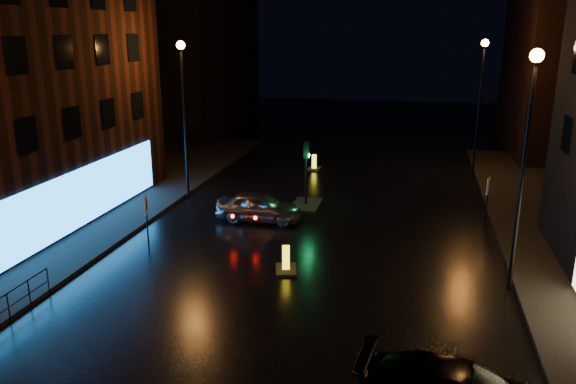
# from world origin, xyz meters

# --- Properties ---
(ground) EXTENTS (120.00, 120.00, 0.00)m
(ground) POSITION_xyz_m (0.00, 0.00, 0.00)
(ground) COLOR black
(ground) RESTS_ON ground
(pavement_left) EXTENTS (12.00, 44.00, 0.15)m
(pavement_left) POSITION_xyz_m (-14.00, 8.00, 0.07)
(pavement_left) COLOR black
(pavement_left) RESTS_ON ground
(building_far_left) EXTENTS (8.00, 16.00, 14.00)m
(building_far_left) POSITION_xyz_m (-16.00, 35.00, 7.00)
(building_far_left) COLOR black
(building_far_left) RESTS_ON ground
(building_far_right) EXTENTS (8.00, 14.00, 12.00)m
(building_far_right) POSITION_xyz_m (15.00, 32.00, 6.00)
(building_far_right) COLOR black
(building_far_right) RESTS_ON ground
(street_lamp_lfar) EXTENTS (0.44, 0.44, 8.37)m
(street_lamp_lfar) POSITION_xyz_m (-7.80, 14.00, 5.56)
(street_lamp_lfar) COLOR black
(street_lamp_lfar) RESTS_ON ground
(street_lamp_rnear) EXTENTS (0.44, 0.44, 8.37)m
(street_lamp_rnear) POSITION_xyz_m (7.80, 6.00, 5.56)
(street_lamp_rnear) COLOR black
(street_lamp_rnear) RESTS_ON ground
(street_lamp_rfar) EXTENTS (0.44, 0.44, 8.37)m
(street_lamp_rfar) POSITION_xyz_m (7.80, 22.00, 5.56)
(street_lamp_rfar) COLOR black
(street_lamp_rfar) RESTS_ON ground
(traffic_signal) EXTENTS (1.40, 2.40, 3.45)m
(traffic_signal) POSITION_xyz_m (-1.20, 14.00, 0.50)
(traffic_signal) COLOR black
(traffic_signal) RESTS_ON ground
(silver_hatchback) EXTENTS (4.15, 1.79, 1.39)m
(silver_hatchback) POSITION_xyz_m (-2.95, 11.22, 0.70)
(silver_hatchback) COLOR #9C9DA3
(silver_hatchback) RESTS_ON ground
(bollard_near) EXTENTS (1.06, 1.34, 1.03)m
(bollard_near) POSITION_xyz_m (-0.33, 5.76, 0.23)
(bollard_near) COLOR black
(bollard_near) RESTS_ON ground
(bollard_far) EXTENTS (0.83, 1.19, 1.00)m
(bollard_far) POSITION_xyz_m (-2.22, 21.88, 0.22)
(bollard_far) COLOR black
(bollard_far) RESTS_ON ground
(road_sign_left) EXTENTS (0.24, 0.55, 2.35)m
(road_sign_left) POSITION_xyz_m (-6.50, 6.63, 1.76)
(road_sign_left) COLOR black
(road_sign_left) RESTS_ON ground
(road_sign_right) EXTENTS (0.20, 0.56, 2.33)m
(road_sign_right) POSITION_xyz_m (7.64, 12.95, 1.74)
(road_sign_right) COLOR black
(road_sign_right) RESTS_ON ground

